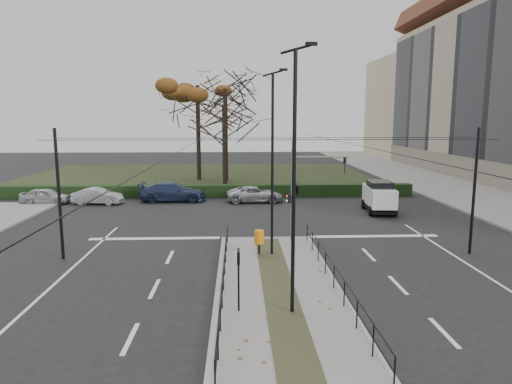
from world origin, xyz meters
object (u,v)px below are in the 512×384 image
info_panel (238,263)px  streetlamp_median_near (294,181)px  litter_bin (259,237)px  parked_car_fourth (255,194)px  parked_car_first (45,196)px  parked_car_third (173,192)px  white_van (379,196)px  streetlamp_median_far (273,163)px  bare_tree_center (225,96)px  bare_tree_near (224,111)px  rust_tree (197,85)px  parked_car_second (98,196)px  traffic_light (297,188)px

info_panel → streetlamp_median_near: 3.25m
litter_bin → parked_car_fourth: 14.34m
parked_car_first → parked_car_third: bearing=-87.1°
parked_car_first → white_van: size_ratio=0.89×
litter_bin → streetlamp_median_far: bearing=3.1°
parked_car_first → bare_tree_center: bearing=-49.9°
parked_car_third → parked_car_fourth: size_ratio=1.18×
bare_tree_center → parked_car_third: bearing=-109.2°
litter_bin → bare_tree_near: 23.97m
info_panel → bare_tree_near: 29.84m
rust_tree → streetlamp_median_far: bearing=-78.3°
info_panel → parked_car_second: bearing=117.7°
parked_car_fourth → white_van: white_van is taller
traffic_light → white_van: (6.66, 7.38, -1.73)m
litter_bin → white_van: white_van is taller
traffic_light → streetlamp_median_near: (-1.32, -9.12, 1.61)m
litter_bin → parked_car_second: bearing=129.8°
traffic_light → streetlamp_median_far: (-1.50, -2.65, 1.57)m
rust_tree → bare_tree_center: (2.85, -1.04, -1.05)m
bare_tree_near → traffic_light: bearing=-78.1°
traffic_light → parked_car_fourth: traffic_light is taller
info_panel → rust_tree: bearing=96.9°
streetlamp_median_near → parked_car_first: size_ratio=2.36×
parked_car_first → parked_car_fourth: 15.89m
streetlamp_median_far → white_van: bearing=50.9°
parked_car_second → rust_tree: (6.57, 13.29, 9.13)m
streetlamp_median_near → parked_car_second: bearing=121.3°
traffic_light → info_panel: bearing=-109.0°
traffic_light → bare_tree_near: 21.26m
parked_car_second → bare_tree_near: size_ratio=0.37×
info_panel → bare_tree_center: bare_tree_center is taller
parked_car_fourth → traffic_light: bearing=-174.4°
parked_car_third → bare_tree_near: (3.87, 8.14, 6.39)m
rust_tree → bare_tree_center: rust_tree is taller
info_panel → parked_car_second: info_panel is taller
parked_car_third → white_van: 15.61m
streetlamp_median_far → bare_tree_center: bare_tree_center is taller
litter_bin → white_van: 13.35m
streetlamp_median_near → rust_tree: rust_tree is taller
litter_bin → parked_car_second: 18.09m
parked_car_third → white_van: size_ratio=1.27×
traffic_light → parked_car_first: (-17.64, 11.42, -2.25)m
bare_tree_near → streetlamp_median_far: bearing=-83.1°
parked_car_fourth → info_panel: bearing=173.3°
traffic_light → bare_tree_near: bare_tree_near is taller
streetlamp_median_far → white_van: size_ratio=2.09×
streetlamp_median_far → parked_car_first: (-16.14, 14.07, -3.81)m
rust_tree → bare_tree_near: bearing=-55.7°
litter_bin → bare_tree_near: bare_tree_near is taller
litter_bin → bare_tree_center: 27.35m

